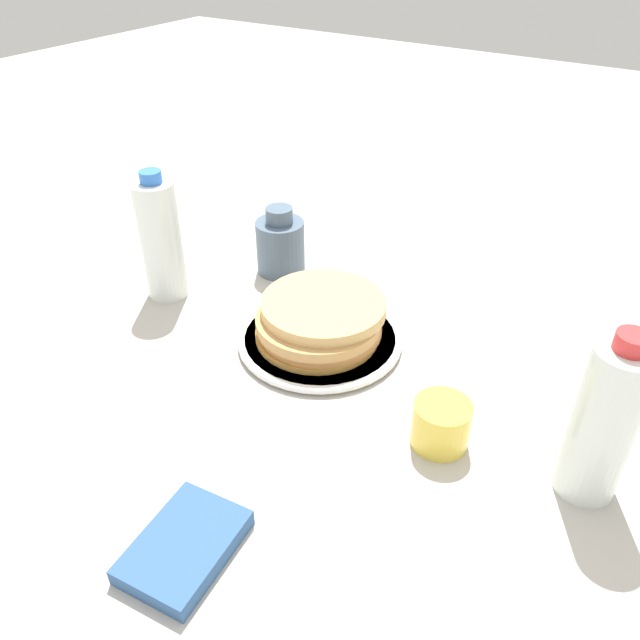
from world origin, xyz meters
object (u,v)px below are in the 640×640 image
object	(u,v)px
juice_glass	(441,424)
plate	(320,339)
cream_jug	(280,244)
pancake_stack	(320,320)
water_bottle_mid	(604,421)
water_bottle_near	(163,239)

from	to	relation	value
juice_glass	plate	bearing A→B (deg)	68.62
cream_jug	pancake_stack	bearing A→B (deg)	-129.37
plate	juice_glass	size ratio (longest dim) A/B	3.45
water_bottle_mid	juice_glass	bearing A→B (deg)	99.09
cream_jug	water_bottle_near	distance (m)	0.20
cream_jug	water_bottle_near	xyz separation A→B (m)	(-0.16, 0.11, 0.05)
juice_glass	water_bottle_near	world-z (taller)	water_bottle_near
juice_glass	water_bottle_mid	world-z (taller)	water_bottle_mid
cream_jug	water_bottle_mid	bearing A→B (deg)	-109.96
pancake_stack	water_bottle_mid	size ratio (longest dim) A/B	0.92
water_bottle_near	cream_jug	bearing A→B (deg)	-35.11
plate	water_bottle_near	distance (m)	0.29
pancake_stack	cream_jug	xyz separation A→B (m)	(0.14, 0.17, 0.01)
water_bottle_near	water_bottle_mid	bearing A→B (deg)	-93.96
cream_jug	water_bottle_mid	distance (m)	0.59
cream_jug	water_bottle_near	world-z (taller)	water_bottle_near
juice_glass	water_bottle_mid	xyz separation A→B (m)	(0.03, -0.16, 0.07)
pancake_stack	plate	bearing A→B (deg)	45.33
pancake_stack	water_bottle_near	world-z (taller)	water_bottle_near
plate	cream_jug	distance (m)	0.22
water_bottle_near	plate	bearing A→B (deg)	-86.59
plate	pancake_stack	distance (m)	0.03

